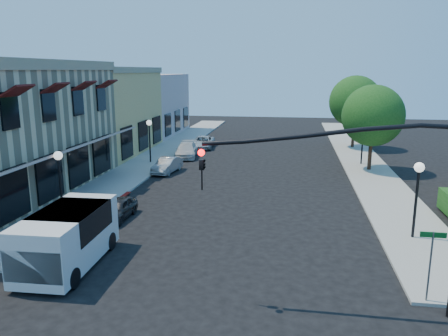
# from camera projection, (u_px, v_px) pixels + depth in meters

# --- Properties ---
(ground) EXTENTS (120.00, 120.00, 0.00)m
(ground) POSITION_uv_depth(u_px,v_px,m) (188.00, 320.00, 13.37)
(ground) COLOR black
(ground) RESTS_ON ground
(sidewalk_left) EXTENTS (3.50, 50.00, 0.12)m
(sidewalk_left) POSITION_uv_depth(u_px,v_px,m) (165.00, 152.00, 40.72)
(sidewalk_left) COLOR #99968B
(sidewalk_left) RESTS_ON ground
(sidewalk_right) EXTENTS (3.50, 50.00, 0.12)m
(sidewalk_right) POSITION_uv_depth(u_px,v_px,m) (359.00, 157.00, 38.03)
(sidewalk_right) COLOR #99968B
(sidewalk_right) RESTS_ON ground
(curb_red_strip) EXTENTS (0.25, 10.00, 0.06)m
(curb_red_strip) POSITION_uv_depth(u_px,v_px,m) (93.00, 221.00, 22.14)
(curb_red_strip) COLOR maroon
(curb_red_strip) RESTS_ON ground
(yellow_stucco_building) EXTENTS (10.00, 12.00, 7.60)m
(yellow_stucco_building) POSITION_uv_depth(u_px,v_px,m) (90.00, 111.00, 39.97)
(yellow_stucco_building) COLOR tan
(yellow_stucco_building) RESTS_ON ground
(pink_stucco_building) EXTENTS (10.00, 12.00, 7.00)m
(pink_stucco_building) POSITION_uv_depth(u_px,v_px,m) (136.00, 105.00, 51.59)
(pink_stucco_building) COLOR tan
(pink_stucco_building) RESTS_ON ground
(street_tree_a) EXTENTS (4.56, 4.56, 6.48)m
(street_tree_a) POSITION_uv_depth(u_px,v_px,m) (373.00, 116.00, 32.30)
(street_tree_a) COLOR black
(street_tree_a) RESTS_ON ground
(street_tree_b) EXTENTS (4.94, 4.94, 7.02)m
(street_tree_b) POSITION_uv_depth(u_px,v_px,m) (355.00, 101.00, 41.85)
(street_tree_b) COLOR black
(street_tree_b) RESTS_ON ground
(signal_mast_arm) EXTENTS (8.01, 0.39, 6.00)m
(signal_mast_arm) POSITION_uv_depth(u_px,v_px,m) (388.00, 187.00, 13.02)
(signal_mast_arm) COLOR black
(signal_mast_arm) RESTS_ON ground
(street_name_sign) EXTENTS (0.80, 0.06, 2.50)m
(street_name_sign) POSITION_uv_depth(u_px,v_px,m) (431.00, 255.00, 13.97)
(street_name_sign) COLOR #595B5E
(street_name_sign) RESTS_ON ground
(lamppost_left_near) EXTENTS (0.44, 0.44, 3.57)m
(lamppost_left_near) POSITION_uv_depth(u_px,v_px,m) (59.00, 168.00, 21.79)
(lamppost_left_near) COLOR black
(lamppost_left_near) RESTS_ON ground
(lamppost_left_far) EXTENTS (0.44, 0.44, 3.57)m
(lamppost_left_far) POSITION_uv_depth(u_px,v_px,m) (149.00, 130.00, 35.27)
(lamppost_left_far) COLOR black
(lamppost_left_far) RESTS_ON ground
(lamppost_right_near) EXTENTS (0.44, 0.44, 3.57)m
(lamppost_right_near) POSITION_uv_depth(u_px,v_px,m) (418.00, 181.00, 19.18)
(lamppost_right_near) COLOR black
(lamppost_right_near) RESTS_ON ground
(lamppost_right_far) EXTENTS (0.44, 0.44, 3.57)m
(lamppost_right_far) POSITION_uv_depth(u_px,v_px,m) (363.00, 131.00, 34.59)
(lamppost_right_far) COLOR black
(lamppost_right_far) RESTS_ON ground
(white_van) EXTENTS (2.35, 5.08, 2.23)m
(white_van) POSITION_uv_depth(u_px,v_px,m) (67.00, 235.00, 16.80)
(white_van) COLOR silver
(white_van) RESTS_ON ground
(parked_car_a) EXTENTS (1.33, 3.14, 1.06)m
(parked_car_a) POSITION_uv_depth(u_px,v_px,m) (117.00, 209.00, 22.41)
(parked_car_a) COLOR black
(parked_car_a) RESTS_ON ground
(parked_car_b) EXTENTS (1.65, 3.56, 1.13)m
(parked_car_b) POSITION_uv_depth(u_px,v_px,m) (167.00, 165.00, 32.51)
(parked_car_b) COLOR #96999B
(parked_car_b) RESTS_ON ground
(parked_car_c) EXTENTS (2.31, 4.51, 1.25)m
(parked_car_c) POSITION_uv_depth(u_px,v_px,m) (186.00, 150.00, 38.27)
(parked_car_c) COLOR beige
(parked_car_c) RESTS_ON ground
(parked_car_d) EXTENTS (2.12, 4.22, 1.15)m
(parked_car_d) POSITION_uv_depth(u_px,v_px,m) (203.00, 142.00, 42.82)
(parked_car_d) COLOR silver
(parked_car_d) RESTS_ON ground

